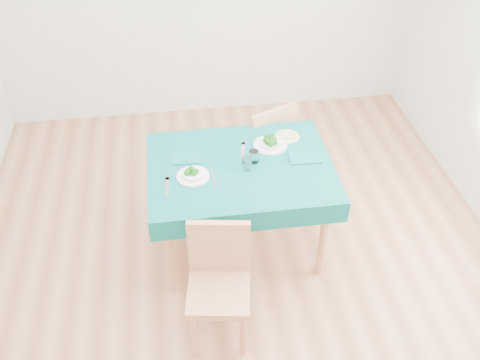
{
  "coord_description": "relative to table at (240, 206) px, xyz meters",
  "views": [
    {
      "loc": [
        -0.38,
        -2.6,
        3.02
      ],
      "look_at": [
        0.0,
        0.0,
        0.85
      ],
      "focal_mm": 40.0,
      "sensor_mm": 36.0,
      "label": 1
    }
  ],
  "objects": [
    {
      "name": "room_shell",
      "position": [
        -0.04,
        -0.26,
        0.97
      ],
      "size": [
        4.02,
        4.52,
        2.73
      ],
      "color": "#98613F",
      "rests_on": "ground"
    },
    {
      "name": "table",
      "position": [
        0.0,
        0.0,
        0.0
      ],
      "size": [
        1.27,
        0.96,
        0.76
      ],
      "primitive_type": "cube",
      "color": "#085757",
      "rests_on": "ground"
    },
    {
      "name": "chair_near",
      "position": [
        -0.25,
        -0.8,
        0.1
      ],
      "size": [
        0.44,
        0.47,
        0.95
      ],
      "primitive_type": "cube",
      "rotation": [
        0.0,
        0.0,
        -0.16
      ],
      "color": "tan",
      "rests_on": "ground"
    },
    {
      "name": "chair_far",
      "position": [
        0.26,
        0.7,
        0.14
      ],
      "size": [
        0.57,
        0.59,
        1.04
      ],
      "primitive_type": "cube",
      "rotation": [
        0.0,
        0.0,
        3.57
      ],
      "color": "tan",
      "rests_on": "ground"
    },
    {
      "name": "bowl_near",
      "position": [
        -0.33,
        -0.08,
        0.41
      ],
      "size": [
        0.22,
        0.22,
        0.07
      ],
      "primitive_type": null,
      "color": "white",
      "rests_on": "table"
    },
    {
      "name": "bowl_far",
      "position": [
        0.25,
        0.2,
        0.42
      ],
      "size": [
        0.24,
        0.24,
        0.07
      ],
      "primitive_type": null,
      "color": "white",
      "rests_on": "table"
    },
    {
      "name": "fork_near",
      "position": [
        -0.51,
        -0.16,
        0.38
      ],
      "size": [
        0.04,
        0.2,
        0.0
      ],
      "primitive_type": "cube",
      "rotation": [
        0.0,
        0.0,
        -0.08
      ],
      "color": "silver",
      "rests_on": "table"
    },
    {
      "name": "knife_near",
      "position": [
        -0.2,
        -0.1,
        0.38
      ],
      "size": [
        0.03,
        0.21,
        0.0
      ],
      "primitive_type": "cube",
      "rotation": [
        0.0,
        0.0,
        0.08
      ],
      "color": "silver",
      "rests_on": "table"
    },
    {
      "name": "fork_far",
      "position": [
        0.04,
        0.17,
        0.38
      ],
      "size": [
        0.06,
        0.2,
        0.0
      ],
      "primitive_type": "cube",
      "rotation": [
        0.0,
        0.0,
        -0.19
      ],
      "color": "silver",
      "rests_on": "table"
    },
    {
      "name": "knife_far",
      "position": [
        0.45,
        0.04,
        0.38
      ],
      "size": [
        0.06,
        0.19,
        0.0
      ],
      "primitive_type": "cube",
      "rotation": [
        0.0,
        0.0,
        0.26
      ],
      "color": "silver",
      "rests_on": "table"
    },
    {
      "name": "napkin_near",
      "position": [
        -0.36,
        0.13,
        0.38
      ],
      "size": [
        0.21,
        0.15,
        0.01
      ],
      "primitive_type": "cube",
      "rotation": [
        0.0,
        0.0,
        -0.05
      ],
      "color": "#0B605F",
      "rests_on": "table"
    },
    {
      "name": "napkin_far",
      "position": [
        0.46,
        0.02,
        0.39
      ],
      "size": [
        0.23,
        0.16,
        0.01
      ],
      "primitive_type": "cube",
      "rotation": [
        0.0,
        0.0,
        -0.05
      ],
      "color": "#0B605F",
      "rests_on": "table"
    },
    {
      "name": "tumbler_center",
      "position": [
        0.1,
        0.03,
        0.42
      ],
      "size": [
        0.07,
        0.07,
        0.09
      ],
      "primitive_type": "cylinder",
      "color": "white",
      "rests_on": "table"
    },
    {
      "name": "tumbler_side",
      "position": [
        0.04,
        -0.04,
        0.42
      ],
      "size": [
        0.07,
        0.07,
        0.09
      ],
      "primitive_type": "cylinder",
      "color": "white",
      "rests_on": "table"
    },
    {
      "name": "side_plate",
      "position": [
        0.39,
        0.29,
        0.38
      ],
      "size": [
        0.18,
        0.18,
        0.01
      ],
      "primitive_type": "cylinder",
      "color": "#D1E16E",
      "rests_on": "table"
    },
    {
      "name": "bread_slice",
      "position": [
        0.39,
        0.29,
        0.4
      ],
      "size": [
        0.11,
        0.11,
        0.02
      ],
      "primitive_type": "cube",
      "rotation": [
        0.0,
        0.0,
        0.04
      ],
      "color": "beige",
      "rests_on": "side_plate"
    }
  ]
}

